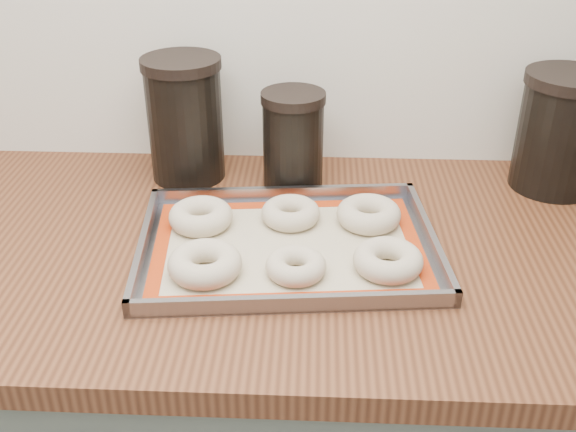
{
  "coord_description": "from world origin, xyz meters",
  "views": [
    {
      "loc": [
        -0.1,
        0.76,
        1.47
      ],
      "look_at": [
        -0.14,
        1.65,
        0.96
      ],
      "focal_mm": 42.0,
      "sensor_mm": 36.0,
      "label": 1
    }
  ],
  "objects_px": {
    "canister_left": "(185,119)",
    "canister_mid": "(293,139)",
    "bagel_front_left": "(205,264)",
    "bagel_back_left": "(201,216)",
    "baking_tray": "(288,245)",
    "bagel_front_mid": "(296,266)",
    "bagel_front_right": "(388,260)",
    "bagel_back_right": "(369,214)",
    "canister_right": "(561,131)",
    "bagel_back_mid": "(291,213)"
  },
  "relations": [
    {
      "from": "canister_left",
      "to": "canister_right",
      "type": "bearing_deg",
      "value": -0.93
    },
    {
      "from": "baking_tray",
      "to": "bagel_back_left",
      "type": "height_order",
      "value": "bagel_back_left"
    },
    {
      "from": "bagel_front_mid",
      "to": "canister_mid",
      "type": "bearing_deg",
      "value": 93.14
    },
    {
      "from": "baking_tray",
      "to": "bagel_front_left",
      "type": "distance_m",
      "value": 0.14
    },
    {
      "from": "canister_left",
      "to": "canister_mid",
      "type": "xyz_separation_m",
      "value": [
        0.2,
        -0.02,
        -0.03
      ]
    },
    {
      "from": "baking_tray",
      "to": "bagel_back_mid",
      "type": "height_order",
      "value": "bagel_back_mid"
    },
    {
      "from": "canister_left",
      "to": "canister_right",
      "type": "height_order",
      "value": "canister_left"
    },
    {
      "from": "bagel_back_left",
      "to": "bagel_back_right",
      "type": "bearing_deg",
      "value": 4.11
    },
    {
      "from": "bagel_front_mid",
      "to": "canister_mid",
      "type": "relative_size",
      "value": 0.51
    },
    {
      "from": "bagel_front_right",
      "to": "baking_tray",
      "type": "bearing_deg",
      "value": 158.9
    },
    {
      "from": "bagel_front_right",
      "to": "bagel_back_left",
      "type": "distance_m",
      "value": 0.32
    },
    {
      "from": "bagel_front_mid",
      "to": "bagel_back_right",
      "type": "distance_m",
      "value": 0.19
    },
    {
      "from": "baking_tray",
      "to": "bagel_back_mid",
      "type": "relative_size",
      "value": 5.03
    },
    {
      "from": "bagel_front_left",
      "to": "bagel_back_left",
      "type": "distance_m",
      "value": 0.14
    },
    {
      "from": "baking_tray",
      "to": "bagel_back_right",
      "type": "xyz_separation_m",
      "value": [
        0.13,
        0.08,
        0.02
      ]
    },
    {
      "from": "canister_left",
      "to": "canister_right",
      "type": "distance_m",
      "value": 0.68
    },
    {
      "from": "bagel_front_mid",
      "to": "canister_mid",
      "type": "xyz_separation_m",
      "value": [
        -0.02,
        0.31,
        0.07
      ]
    },
    {
      "from": "bagel_front_mid",
      "to": "bagel_front_right",
      "type": "relative_size",
      "value": 0.86
    },
    {
      "from": "canister_right",
      "to": "canister_left",
      "type": "bearing_deg",
      "value": 179.07
    },
    {
      "from": "baking_tray",
      "to": "bagel_front_mid",
      "type": "distance_m",
      "value": 0.08
    },
    {
      "from": "canister_mid",
      "to": "canister_left",
      "type": "bearing_deg",
      "value": 173.08
    },
    {
      "from": "canister_left",
      "to": "canister_mid",
      "type": "bearing_deg",
      "value": -6.92
    },
    {
      "from": "bagel_back_mid",
      "to": "bagel_back_left",
      "type": "bearing_deg",
      "value": -172.02
    },
    {
      "from": "bagel_front_left",
      "to": "canister_right",
      "type": "bearing_deg",
      "value": 28.57
    },
    {
      "from": "bagel_front_mid",
      "to": "bagel_front_right",
      "type": "height_order",
      "value": "bagel_front_right"
    },
    {
      "from": "bagel_back_right",
      "to": "canister_right",
      "type": "relative_size",
      "value": 0.5
    },
    {
      "from": "bagel_front_left",
      "to": "bagel_front_right",
      "type": "distance_m",
      "value": 0.27
    },
    {
      "from": "baking_tray",
      "to": "bagel_front_right",
      "type": "distance_m",
      "value": 0.16
    },
    {
      "from": "bagel_back_mid",
      "to": "canister_right",
      "type": "distance_m",
      "value": 0.51
    },
    {
      "from": "bagel_back_left",
      "to": "bagel_back_mid",
      "type": "distance_m",
      "value": 0.15
    },
    {
      "from": "canister_mid",
      "to": "baking_tray",
      "type": "bearing_deg",
      "value": -89.61
    },
    {
      "from": "bagel_front_left",
      "to": "bagel_back_mid",
      "type": "bearing_deg",
      "value": 53.43
    },
    {
      "from": "bagel_back_left",
      "to": "canister_right",
      "type": "height_order",
      "value": "canister_right"
    },
    {
      "from": "canister_left",
      "to": "canister_right",
      "type": "xyz_separation_m",
      "value": [
        0.68,
        -0.01,
        -0.01
      ]
    },
    {
      "from": "bagel_front_left",
      "to": "canister_right",
      "type": "relative_size",
      "value": 0.51
    },
    {
      "from": "canister_left",
      "to": "canister_mid",
      "type": "distance_m",
      "value": 0.2
    },
    {
      "from": "baking_tray",
      "to": "canister_left",
      "type": "height_order",
      "value": "canister_left"
    },
    {
      "from": "bagel_back_left",
      "to": "bagel_back_right",
      "type": "relative_size",
      "value": 0.99
    },
    {
      "from": "canister_left",
      "to": "baking_tray",
      "type": "bearing_deg",
      "value": -51.59
    },
    {
      "from": "bagel_front_mid",
      "to": "bagel_front_right",
      "type": "xyz_separation_m",
      "value": [
        0.14,
        0.02,
        0.0
      ]
    },
    {
      "from": "baking_tray",
      "to": "bagel_back_mid",
      "type": "distance_m",
      "value": 0.08
    },
    {
      "from": "bagel_front_right",
      "to": "canister_left",
      "type": "distance_m",
      "value": 0.48
    },
    {
      "from": "bagel_front_mid",
      "to": "bagel_back_right",
      "type": "bearing_deg",
      "value": 53.4
    },
    {
      "from": "bagel_back_left",
      "to": "bagel_front_left",
      "type": "bearing_deg",
      "value": -78.44
    },
    {
      "from": "bagel_front_mid",
      "to": "canister_right",
      "type": "bearing_deg",
      "value": 34.68
    },
    {
      "from": "canister_mid",
      "to": "canister_right",
      "type": "bearing_deg",
      "value": 1.58
    },
    {
      "from": "bagel_back_mid",
      "to": "canister_mid",
      "type": "xyz_separation_m",
      "value": [
        -0.0,
        0.15,
        0.07
      ]
    },
    {
      "from": "bagel_front_mid",
      "to": "baking_tray",
      "type": "bearing_deg",
      "value": 101.18
    },
    {
      "from": "baking_tray",
      "to": "bagel_front_right",
      "type": "height_order",
      "value": "bagel_front_right"
    },
    {
      "from": "baking_tray",
      "to": "bagel_front_left",
      "type": "height_order",
      "value": "bagel_front_left"
    }
  ]
}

